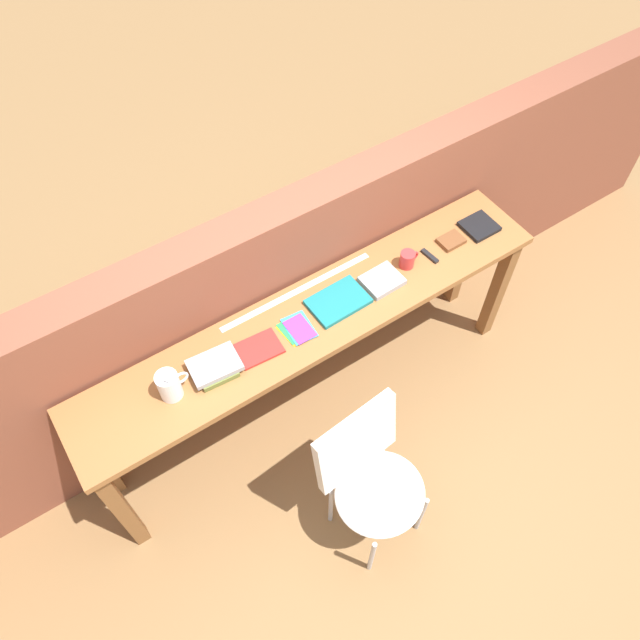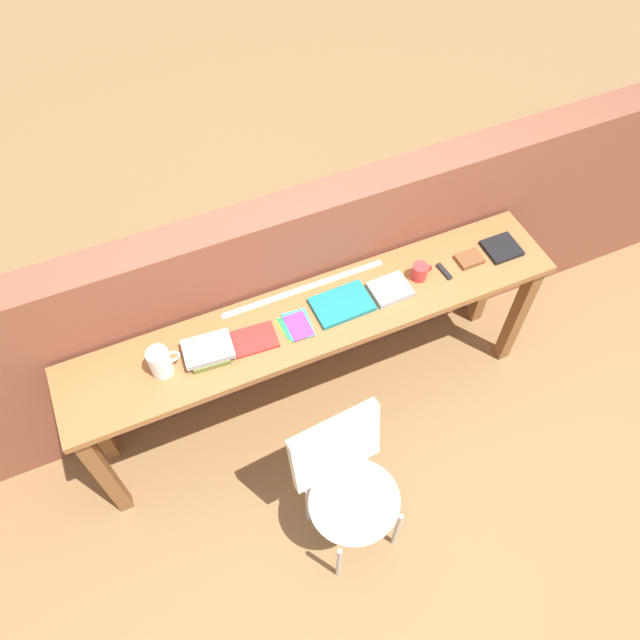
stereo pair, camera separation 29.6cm
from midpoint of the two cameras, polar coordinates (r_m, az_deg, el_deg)
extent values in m
plane|color=olive|center=(3.64, -0.15, -11.10)|extent=(40.00, 40.00, 0.00)
cube|color=brown|center=(3.37, -6.19, 1.90)|extent=(6.00, 0.20, 1.30)
cube|color=#996033|center=(3.02, -3.33, 0.01)|extent=(2.50, 0.44, 0.04)
cube|color=brown|center=(3.24, -20.29, -16.14)|extent=(0.07, 0.07, 0.84)
cube|color=brown|center=(3.79, 13.82, 2.63)|extent=(0.07, 0.07, 0.84)
cube|color=brown|center=(3.39, -22.24, -11.62)|extent=(0.07, 0.07, 0.84)
cube|color=brown|center=(3.92, 10.76, 5.74)|extent=(0.07, 0.07, 0.84)
ellipsoid|color=silver|center=(3.05, 2.63, -15.75)|extent=(0.47, 0.46, 0.08)
cube|color=silver|center=(2.88, 0.34, -11.37)|extent=(0.45, 0.14, 0.40)
cylinder|color=#B2B2B7|center=(3.22, 1.96, -21.02)|extent=(0.02, 0.02, 0.41)
cylinder|color=#B2B2B7|center=(3.29, 6.62, -17.44)|extent=(0.02, 0.02, 0.41)
cylinder|color=#B2B2B7|center=(3.28, -1.69, -16.84)|extent=(0.02, 0.02, 0.41)
cylinder|color=#B2B2B7|center=(3.36, 2.92, -13.51)|extent=(0.02, 0.02, 0.41)
cylinder|color=white|center=(2.82, -16.59, -5.99)|extent=(0.10, 0.10, 0.15)
cone|color=white|center=(2.73, -16.77, -5.55)|extent=(0.04, 0.03, 0.04)
torus|color=white|center=(2.81, -15.59, -5.35)|extent=(0.07, 0.01, 0.07)
cube|color=olive|center=(2.89, -12.50, -4.59)|extent=(0.19, 0.18, 0.03)
cube|color=#9E9EA3|center=(2.86, -12.57, -4.27)|extent=(0.24, 0.18, 0.03)
cube|color=red|center=(2.91, -8.54, -2.82)|extent=(0.22, 0.17, 0.01)
cube|color=yellow|center=(2.96, -5.33, -1.25)|extent=(0.12, 0.15, 0.00)
cube|color=green|center=(2.96, -5.27, -1.07)|extent=(0.12, 0.15, 0.00)
cube|color=#3399D8|center=(2.96, -4.78, -0.90)|extent=(0.13, 0.18, 0.00)
cube|color=purple|center=(2.95, -4.73, -1.01)|extent=(0.10, 0.15, 0.00)
cube|color=#19757A|center=(3.03, -1.11, 1.51)|extent=(0.29, 0.20, 0.02)
cube|color=#9E9EA3|center=(3.11, 2.99, 3.44)|extent=(0.20, 0.17, 0.03)
cylinder|color=red|center=(3.17, 5.34, 5.36)|extent=(0.08, 0.08, 0.09)
torus|color=red|center=(3.19, 5.97, 5.69)|extent=(0.06, 0.01, 0.06)
cube|color=black|center=(3.25, 7.45, 5.66)|extent=(0.03, 0.11, 0.02)
cube|color=brown|center=(3.33, 9.42, 7.00)|extent=(0.13, 0.10, 0.02)
cube|color=black|center=(3.43, 11.97, 8.23)|extent=(0.17, 0.17, 0.02)
cube|color=silver|center=(3.10, -4.83, 2.46)|extent=(0.86, 0.03, 0.00)
camera|label=1|loc=(0.15, -92.87, -4.04)|focal=35.00mm
camera|label=2|loc=(0.15, 87.13, 4.04)|focal=35.00mm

